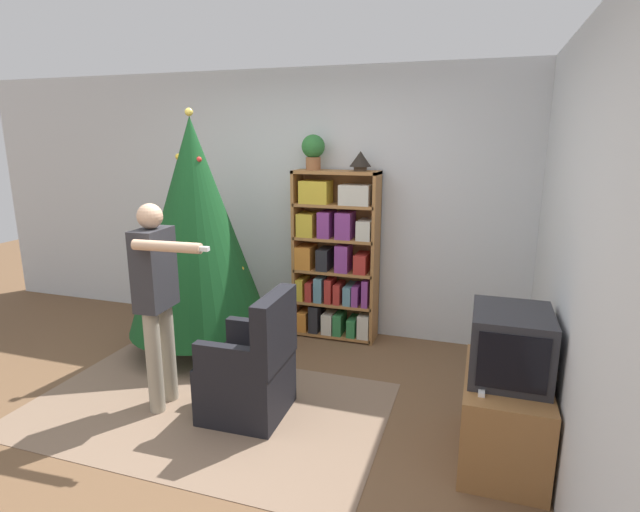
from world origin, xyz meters
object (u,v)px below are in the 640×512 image
at_px(christmas_tree, 196,227).
at_px(standing_person, 157,291).
at_px(television, 510,344).
at_px(bookshelf, 335,259).
at_px(table_lamp, 360,160).
at_px(potted_plant, 313,150).
at_px(armchair, 251,373).

height_order(christmas_tree, standing_person, christmas_tree).
relative_size(television, christmas_tree, 0.24).
bearing_deg(bookshelf, television, -44.95).
distance_m(bookshelf, table_lamp, 0.98).
height_order(standing_person, potted_plant, potted_plant).
bearing_deg(bookshelf, table_lamp, 2.08).
height_order(bookshelf, television, bookshelf).
bearing_deg(armchair, potted_plant, -178.64).
relative_size(standing_person, table_lamp, 7.57).
relative_size(bookshelf, armchair, 1.79).
relative_size(christmas_tree, standing_person, 1.45).
bearing_deg(television, potted_plant, 138.69).
height_order(television, armchair, television).
xyz_separation_m(christmas_tree, potted_plant, (0.87, 0.71, 0.67)).
bearing_deg(potted_plant, table_lamp, 0.00).
bearing_deg(television, armchair, -178.77).
bearing_deg(table_lamp, potted_plant, -180.00).
bearing_deg(television, christmas_tree, 162.18).
bearing_deg(armchair, christmas_tree, -134.45).
xyz_separation_m(armchair, standing_person, (-0.67, -0.10, 0.57)).
height_order(bookshelf, potted_plant, potted_plant).
bearing_deg(potted_plant, armchair, -87.32).
bearing_deg(standing_person, potted_plant, 157.35).
bearing_deg(table_lamp, christmas_tree, -151.99).
height_order(armchair, potted_plant, potted_plant).
bearing_deg(potted_plant, television, -41.31).
xyz_separation_m(bookshelf, christmas_tree, (-1.09, -0.70, 0.37)).
height_order(armchair, table_lamp, table_lamp).
xyz_separation_m(bookshelf, standing_person, (-0.82, -1.68, 0.09)).
bearing_deg(bookshelf, armchair, -95.26).
xyz_separation_m(standing_person, table_lamp, (1.05, 1.69, 0.86)).
relative_size(bookshelf, table_lamp, 8.23).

